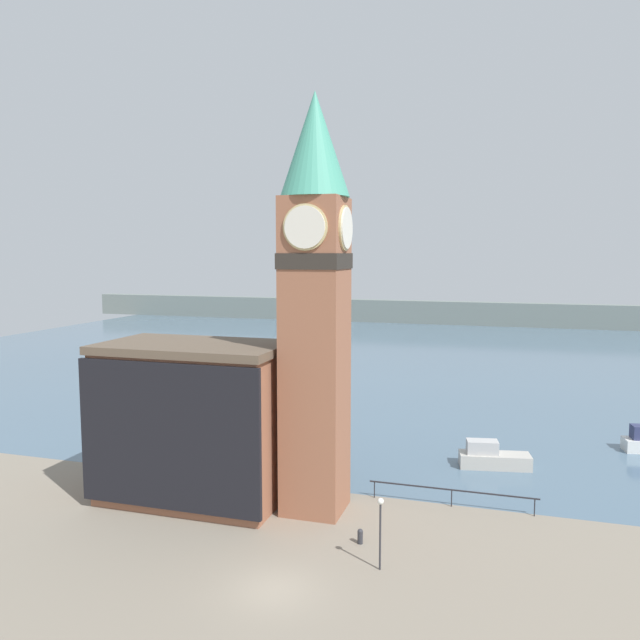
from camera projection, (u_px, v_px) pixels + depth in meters
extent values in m
plane|color=gray|center=(273.00, 589.00, 28.60)|extent=(160.00, 160.00, 0.00)
cube|color=slate|center=(441.00, 352.00, 97.31)|extent=(160.00, 120.00, 0.00)
cube|color=slate|center=(461.00, 313.00, 135.09)|extent=(180.00, 3.00, 5.00)
cube|color=#232328|center=(452.00, 490.00, 37.88)|extent=(10.18, 0.08, 0.08)
cylinder|color=#232328|center=(374.00, 490.00, 39.32)|extent=(0.07, 0.07, 1.05)
cylinder|color=#232328|center=(452.00, 498.00, 37.93)|extent=(0.07, 0.07, 1.05)
cylinder|color=#232328|center=(535.00, 507.00, 36.54)|extent=(0.07, 0.07, 1.05)
cube|color=#935B42|center=(315.00, 357.00, 36.59)|extent=(3.48, 3.48, 18.56)
cube|color=#2D2823|center=(315.00, 261.00, 35.99)|extent=(3.60, 3.60, 0.90)
cylinder|color=tan|center=(305.00, 227.00, 34.08)|extent=(2.57, 0.12, 2.57)
cylinder|color=silver|center=(305.00, 227.00, 34.00)|extent=(2.34, 0.12, 2.34)
cylinder|color=tan|center=(345.00, 228.00, 35.27)|extent=(0.12, 2.57, 2.57)
cylinder|color=silver|center=(347.00, 228.00, 35.25)|extent=(0.12, 2.34, 2.34)
cone|color=teal|center=(315.00, 144.00, 35.29)|extent=(4.00, 4.00, 5.94)
cube|color=#935B42|center=(195.00, 425.00, 38.95)|extent=(11.03, 6.32, 9.36)
cube|color=brown|center=(194.00, 347.00, 38.43)|extent=(11.43, 6.72, 0.50)
cube|color=black|center=(167.00, 437.00, 35.79)|extent=(11.53, 0.30, 8.61)
cube|color=#B7B2A8|center=(495.00, 460.00, 44.90)|extent=(5.22, 2.59, 1.01)
cube|color=#B2B2B2|center=(482.00, 447.00, 44.90)|extent=(2.38, 1.59, 0.94)
cylinder|color=#2D2D33|center=(360.00, 538.00, 33.11)|extent=(0.29, 0.29, 0.66)
sphere|color=#2D2D33|center=(360.00, 532.00, 33.07)|extent=(0.30, 0.30, 0.30)
cylinder|color=#2D2D33|center=(380.00, 537.00, 30.23)|extent=(0.10, 0.10, 3.36)
sphere|color=silver|center=(381.00, 501.00, 30.05)|extent=(0.32, 0.32, 0.32)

